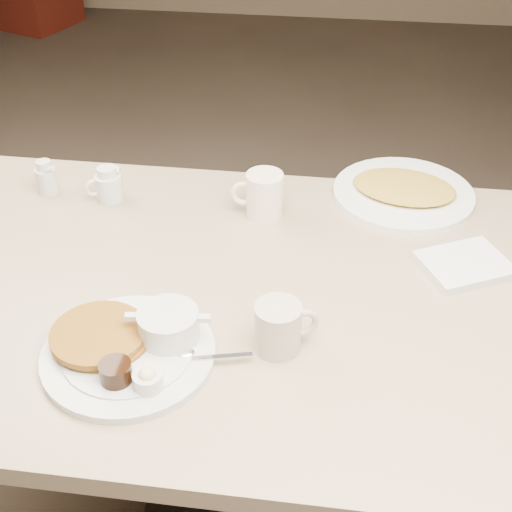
# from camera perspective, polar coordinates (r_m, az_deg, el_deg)

# --- Properties ---
(diner_table) EXTENTS (1.50, 0.90, 0.75)m
(diner_table) POSITION_cam_1_polar(r_m,az_deg,el_deg) (1.46, -0.11, -8.04)
(diner_table) COLOR tan
(diner_table) RESTS_ON ground
(main_plate) EXTENTS (0.37, 0.33, 0.07)m
(main_plate) POSITION_cam_1_polar(r_m,az_deg,el_deg) (1.23, -9.97, -7.02)
(main_plate) COLOR silver
(main_plate) RESTS_ON diner_table
(coffee_mug_near) EXTENTS (0.12, 0.11, 0.09)m
(coffee_mug_near) POSITION_cam_1_polar(r_m,az_deg,el_deg) (1.21, 1.90, -5.70)
(coffee_mug_near) COLOR #C0B4A5
(coffee_mug_near) RESTS_ON diner_table
(napkin) EXTENTS (0.21, 0.19, 0.02)m
(napkin) POSITION_cam_1_polar(r_m,az_deg,el_deg) (1.46, 16.47, -0.69)
(napkin) COLOR silver
(napkin) RESTS_ON diner_table
(coffee_mug_far) EXTENTS (0.12, 0.09, 0.10)m
(coffee_mug_far) POSITION_cam_1_polar(r_m,az_deg,el_deg) (1.54, 0.58, 4.99)
(coffee_mug_far) COLOR white
(coffee_mug_far) RESTS_ON diner_table
(creamer_left) EXTENTS (0.08, 0.07, 0.08)m
(creamer_left) POSITION_cam_1_polar(r_m,az_deg,el_deg) (1.64, -11.84, 5.64)
(creamer_left) COLOR silver
(creamer_left) RESTS_ON diner_table
(creamer_right) EXTENTS (0.06, 0.06, 0.08)m
(creamer_right) POSITION_cam_1_polar(r_m,az_deg,el_deg) (1.70, -16.57, 6.05)
(creamer_right) COLOR silver
(creamer_right) RESTS_ON diner_table
(hash_plate) EXTENTS (0.38, 0.38, 0.04)m
(hash_plate) POSITION_cam_1_polar(r_m,az_deg,el_deg) (1.66, 11.82, 5.13)
(hash_plate) COLOR white
(hash_plate) RESTS_ON diner_table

